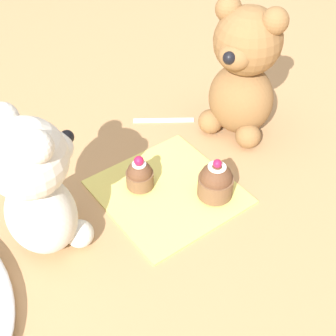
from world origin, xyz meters
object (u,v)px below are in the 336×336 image
object	(u,v)px
cupcake_near_tan_bear	(216,181)
teaspoon	(164,120)
teddy_bear_tan	(243,73)
cupcake_near_cream_bear	(140,175)
teddy_bear_cream	(36,186)

from	to	relation	value
cupcake_near_tan_bear	teaspoon	xyz separation A→B (m)	(0.22, -0.06, -0.03)
teddy_bear_tan	cupcake_near_cream_bear	distance (m)	0.26
cupcake_near_tan_bear	cupcake_near_cream_bear	bearing A→B (deg)	43.85
teddy_bear_cream	teddy_bear_tan	size ratio (longest dim) A/B	0.91
teddy_bear_cream	cupcake_near_cream_bear	distance (m)	0.20
cupcake_near_tan_bear	teddy_bear_tan	bearing A→B (deg)	-53.84
teddy_bear_cream	cupcake_near_cream_bear	world-z (taller)	teddy_bear_cream
teddy_bear_cream	teddy_bear_tan	distance (m)	0.42
teddy_bear_tan	cupcake_near_cream_bear	size ratio (longest dim) A/B	4.08
teddy_bear_cream	teaspoon	bearing A→B (deg)	-73.50
teddy_bear_cream	cupcake_near_tan_bear	distance (m)	0.29
teddy_bear_cream	teddy_bear_tan	world-z (taller)	teddy_bear_tan
teddy_bear_cream	teaspoon	xyz separation A→B (m)	(0.14, -0.32, -0.12)
cupcake_near_tan_bear	teaspoon	bearing A→B (deg)	-14.16
teddy_bear_tan	cupcake_near_cream_bear	world-z (taller)	teddy_bear_tan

